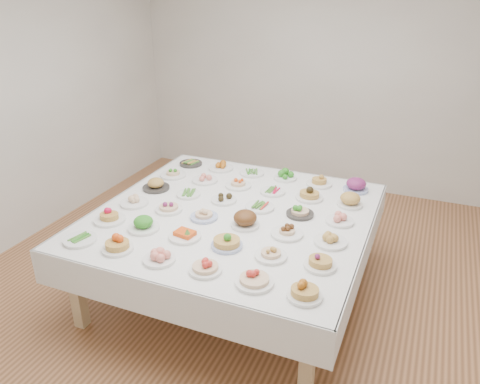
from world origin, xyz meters
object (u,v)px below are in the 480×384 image
at_px(display_table, 233,220).
at_px(dish_18, 156,183).
at_px(dish_0, 80,239).
at_px(dish_35, 356,184).

height_order(display_table, dish_18, dish_18).
bearing_deg(display_table, dish_18, 168.30).
xyz_separation_m(dish_0, dish_18, (0.00, 1.03, 0.04)).
distance_m(dish_18, dish_35, 1.83).
distance_m(display_table, dish_18, 0.88).
relative_size(dish_0, dish_35, 1.08).
distance_m(dish_0, dish_35, 2.42).
xyz_separation_m(display_table, dish_35, (0.85, 0.85, 0.13)).
distance_m(display_table, dish_0, 1.21).
xyz_separation_m(dish_0, dish_35, (1.71, 1.71, 0.05)).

